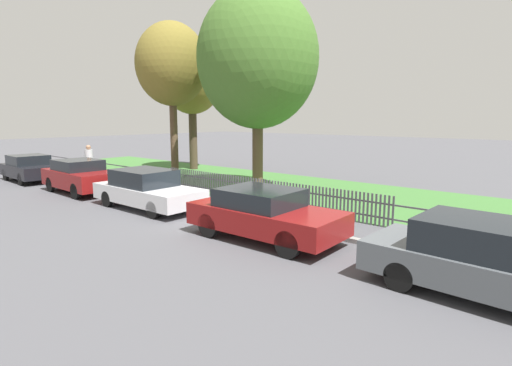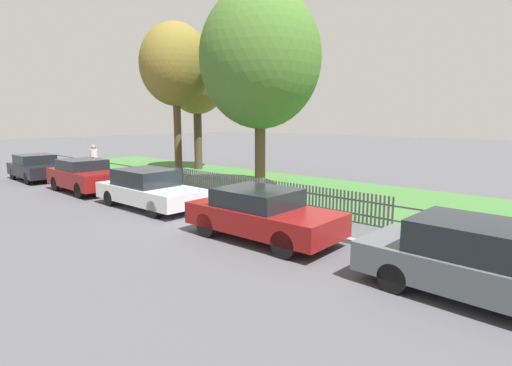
% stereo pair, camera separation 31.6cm
% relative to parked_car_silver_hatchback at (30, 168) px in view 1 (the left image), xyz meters
% --- Properties ---
extents(ground_plane, '(120.00, 120.00, 0.00)m').
position_rel_parked_car_silver_hatchback_xyz_m(ground_plane, '(12.69, 1.35, -0.69)').
color(ground_plane, '#4C4C51').
extents(kerb_stone, '(41.67, 0.20, 0.12)m').
position_rel_parked_car_silver_hatchback_xyz_m(kerb_stone, '(12.69, 1.45, -0.63)').
color(kerb_stone, gray).
rests_on(kerb_stone, ground).
extents(grass_strip, '(41.67, 7.39, 0.01)m').
position_rel_parked_car_silver_hatchback_xyz_m(grass_strip, '(12.69, 7.10, -0.69)').
color(grass_strip, '#3D7033').
rests_on(grass_strip, ground).
extents(park_fence, '(41.67, 0.05, 0.99)m').
position_rel_parked_car_silver_hatchback_xyz_m(park_fence, '(12.69, 3.42, -0.19)').
color(park_fence, '#4C4C51').
rests_on(park_fence, ground).
extents(parked_car_silver_hatchback, '(3.89, 1.94, 1.35)m').
position_rel_parked_car_silver_hatchback_xyz_m(parked_car_silver_hatchback, '(0.00, 0.00, 0.00)').
color(parked_car_silver_hatchback, black).
rests_on(parked_car_silver_hatchback, ground).
extents(parked_car_black_saloon, '(4.07, 1.88, 1.45)m').
position_rel_parked_car_silver_hatchback_xyz_m(parked_car_black_saloon, '(5.23, 0.16, 0.06)').
color(parked_car_black_saloon, maroon).
rests_on(parked_car_black_saloon, ground).
extents(parked_car_navy_estate, '(4.54, 1.89, 1.41)m').
position_rel_parked_car_silver_hatchback_xyz_m(parked_car_navy_estate, '(10.08, 0.29, 0.01)').
color(parked_car_navy_estate, silver).
rests_on(parked_car_navy_estate, ground).
extents(parked_car_red_compact, '(4.32, 1.99, 1.37)m').
position_rel_parked_car_silver_hatchback_xyz_m(parked_car_red_compact, '(15.71, 0.15, 0.02)').
color(parked_car_red_compact, maroon).
rests_on(parked_car_red_compact, ground).
extents(parked_car_white_van, '(4.61, 1.96, 1.43)m').
position_rel_parked_car_silver_hatchback_xyz_m(parked_car_white_van, '(21.14, 0.06, 0.02)').
color(parked_car_white_van, '#51565B').
rests_on(parked_car_white_van, ground).
extents(covered_motorcycle, '(1.99, 0.76, 1.06)m').
position_rel_parked_car_silver_hatchback_xyz_m(covered_motorcycle, '(14.34, 2.13, -0.05)').
color(covered_motorcycle, black).
rests_on(covered_motorcycle, ground).
extents(tree_nearest_kerb, '(3.85, 3.85, 7.92)m').
position_rel_parked_car_silver_hatchback_xyz_m(tree_nearest_kerb, '(2.66, 8.82, 4.95)').
color(tree_nearest_kerb, '#473828').
rests_on(tree_nearest_kerb, ground).
extents(tree_behind_motorcycle, '(3.52, 3.52, 7.89)m').
position_rel_parked_car_silver_hatchback_xyz_m(tree_behind_motorcycle, '(6.04, 4.70, 5.13)').
color(tree_behind_motorcycle, brown).
rests_on(tree_behind_motorcycle, ground).
extents(tree_mid_park, '(5.22, 5.22, 8.79)m').
position_rel_parked_car_silver_hatchback_xyz_m(tree_mid_park, '(10.89, 5.53, 5.07)').
color(tree_mid_park, brown).
rests_on(tree_mid_park, ground).
extents(pedestrian_near_fence, '(0.54, 0.54, 1.88)m').
position_rel_parked_car_silver_hatchback_xyz_m(pedestrian_near_fence, '(2.24, 2.09, 0.37)').
color(pedestrian_near_fence, '#2D3351').
rests_on(pedestrian_near_fence, ground).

